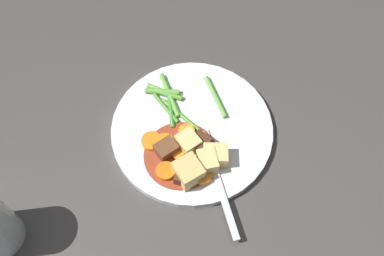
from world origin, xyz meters
TOP-DOWN VIEW (x-y plane):
  - ground_plane at (0.00, 0.00)m, footprint 3.00×3.00m
  - dinner_plate at (0.00, 0.00)m, footprint 0.25×0.25m
  - stew_sauce at (0.05, -0.01)m, footprint 0.11×0.11m
  - carrot_slice_0 at (0.05, -0.01)m, footprint 0.03×0.03m
  - carrot_slice_1 at (0.04, -0.06)m, footprint 0.04×0.04m
  - carrot_slice_2 at (0.03, -0.04)m, footprint 0.04×0.04m
  - carrot_slice_3 at (0.01, -0.01)m, footprint 0.03×0.03m
  - carrot_slice_4 at (0.08, 0.03)m, footprint 0.04×0.04m
  - carrot_slice_5 at (0.08, -0.03)m, footprint 0.04×0.04m
  - carrot_slice_6 at (0.04, 0.02)m, footprint 0.04×0.04m
  - potato_chunk_0 at (0.08, 0.01)m, footprint 0.05×0.05m
  - potato_chunk_1 at (0.03, 0.00)m, footprint 0.04×0.04m
  - potato_chunk_2 at (0.05, 0.04)m, footprint 0.04×0.04m
  - potato_chunk_3 at (0.06, 0.03)m, footprint 0.04×0.04m
  - meat_chunk_0 at (0.09, -0.00)m, footprint 0.02×0.02m
  - meat_chunk_1 at (0.07, 0.00)m, footprint 0.03×0.03m
  - meat_chunk_2 at (0.05, -0.03)m, footprint 0.04×0.04m
  - meat_chunk_3 at (0.03, 0.02)m, footprint 0.04×0.04m
  - green_bean_0 at (-0.05, -0.04)m, footprint 0.08×0.05m
  - green_bean_1 at (-0.06, -0.06)m, footprint 0.02×0.05m
  - green_bean_2 at (-0.02, -0.02)m, footprint 0.05×0.07m
  - green_bean_3 at (-0.06, 0.03)m, footprint 0.07×0.05m
  - green_bean_4 at (-0.03, -0.05)m, footprint 0.05×0.05m
  - green_bean_5 at (-0.03, -0.04)m, footprint 0.08×0.03m
  - green_bean_6 at (-0.06, -0.06)m, footprint 0.01×0.06m
  - green_bean_7 at (-0.05, -0.05)m, footprint 0.02×0.05m
  - fork at (0.08, 0.05)m, footprint 0.17×0.09m

SIDE VIEW (x-z plane):
  - ground_plane at x=0.00m, z-range 0.00..0.00m
  - dinner_plate at x=0.00m, z-range 0.00..0.01m
  - stew_sauce at x=0.05m, z-range 0.01..0.02m
  - fork at x=0.08m, z-range 0.01..0.02m
  - green_bean_2 at x=-0.02m, z-range 0.01..0.02m
  - green_bean_4 at x=-0.03m, z-range 0.01..0.02m
  - green_bean_5 at x=-0.03m, z-range 0.01..0.02m
  - green_bean_1 at x=-0.06m, z-range 0.01..0.02m
  - green_bean_3 at x=-0.06m, z-range 0.01..0.02m
  - green_bean_0 at x=-0.05m, z-range 0.01..0.02m
  - carrot_slice_2 at x=0.03m, z-range 0.01..0.02m
  - carrot_slice_1 at x=0.04m, z-range 0.01..0.02m
  - green_bean_7 at x=-0.05m, z-range 0.01..0.02m
  - green_bean_6 at x=-0.06m, z-range 0.01..0.02m
  - carrot_slice_0 at x=0.05m, z-range 0.01..0.02m
  - carrot_slice_5 at x=0.08m, z-range 0.01..0.02m
  - carrot_slice_3 at x=0.01m, z-range 0.01..0.02m
  - carrot_slice_4 at x=0.08m, z-range 0.01..0.02m
  - carrot_slice_6 at x=0.04m, z-range 0.01..0.02m
  - meat_chunk_1 at x=0.07m, z-range 0.01..0.03m
  - meat_chunk_0 at x=0.09m, z-range 0.01..0.03m
  - meat_chunk_2 at x=0.05m, z-range 0.01..0.04m
  - meat_chunk_3 at x=0.03m, z-range 0.01..0.04m
  - potato_chunk_2 at x=0.05m, z-range 0.01..0.04m
  - potato_chunk_3 at x=0.06m, z-range 0.01..0.04m
  - potato_chunk_1 at x=0.03m, z-range 0.01..0.04m
  - potato_chunk_0 at x=0.08m, z-range 0.01..0.04m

